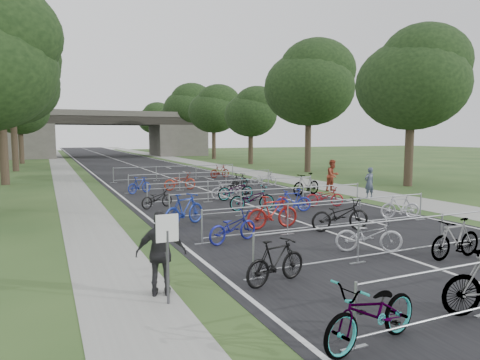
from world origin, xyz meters
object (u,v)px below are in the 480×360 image
(overpass_bridge, at_px, (107,134))
(park_sign, at_px, (167,242))
(pedestrian_c, at_px, (161,254))
(bike_0, at_px, (373,314))
(pedestrian_a, at_px, (369,183))
(pedestrian_b, at_px, (333,176))

(overpass_bridge, distance_m, park_sign, 62.41)
(pedestrian_c, bearing_deg, overpass_bridge, -79.74)
(bike_0, bearing_deg, pedestrian_a, 128.85)
(overpass_bridge, relative_size, park_sign, 16.99)
(overpass_bridge, xyz_separation_m, pedestrian_a, (6.80, -52.31, -2.71))
(bike_0, relative_size, pedestrian_a, 1.28)
(bike_0, height_order, pedestrian_b, pedestrian_b)
(park_sign, xyz_separation_m, pedestrian_c, (0.00, 0.53, -0.37))
(bike_0, height_order, pedestrian_a, pedestrian_a)
(pedestrian_a, height_order, pedestrian_b, pedestrian_b)
(pedestrian_a, relative_size, pedestrian_b, 0.87)
(overpass_bridge, bearing_deg, pedestrian_a, -82.59)
(pedestrian_c, bearing_deg, bike_0, 141.48)
(pedestrian_a, distance_m, pedestrian_c, 16.40)
(overpass_bridge, relative_size, pedestrian_b, 16.32)
(park_sign, height_order, pedestrian_b, pedestrian_b)
(pedestrian_a, xyz_separation_m, pedestrian_b, (0.00, 3.20, 0.12))
(park_sign, height_order, bike_0, park_sign)
(bike_0, height_order, pedestrian_c, pedestrian_c)
(park_sign, xyz_separation_m, bike_0, (2.50, -3.06, -0.71))
(pedestrian_b, distance_m, pedestrian_c, 18.38)
(park_sign, xyz_separation_m, pedestrian_b, (13.60, 12.89, -0.32))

